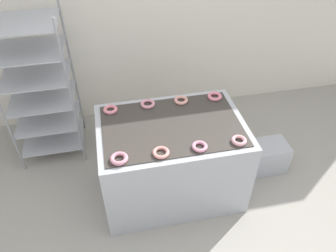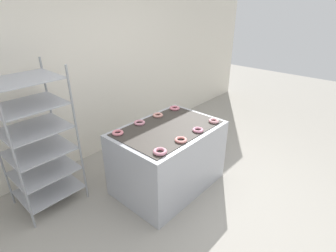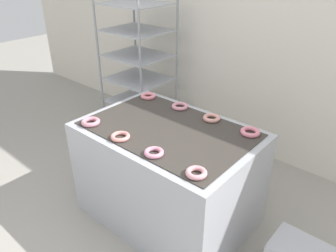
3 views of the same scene
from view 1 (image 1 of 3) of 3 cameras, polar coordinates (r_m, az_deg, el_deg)
The scene contains 13 objects.
ground_plane at distance 3.08m, azimuth 3.48°, elevation -20.46°, with size 14.00×14.00×0.00m, color #9E998E.
wall_back at distance 3.82m, azimuth -4.22°, elevation 20.47°, with size 8.00×0.05×2.80m.
fryer_machine at distance 3.15m, azimuth 0.57°, elevation -5.74°, with size 1.31×0.90×0.84m.
baking_rack_cart at distance 3.59m, azimuth -21.49°, elevation 6.32°, with size 0.68×0.59×1.65m.
glaze_bin at distance 3.69m, azimuth 16.95°, elevation -5.05°, with size 0.38×0.29×0.33m.
donut_near_left at distance 2.57m, azimuth -8.51°, elevation -5.63°, with size 0.14×0.14×0.03m, color pink.
donut_near_midleft at distance 2.59m, azimuth -1.22°, elevation -4.64°, with size 0.14×0.14×0.03m, color pink.
donut_near_midright at distance 2.65m, azimuth 5.54°, elevation -3.58°, with size 0.13×0.13×0.03m, color pink.
donut_near_right at distance 2.75m, azimuth 12.26°, elevation -2.49°, with size 0.13×0.13×0.03m, color pink.
donut_far_left at distance 3.06m, azimuth -9.99°, elevation 2.85°, with size 0.13×0.13×0.03m, color pink.
donut_far_midleft at distance 3.09m, azimuth -3.55°, elevation 3.87°, with size 0.14×0.14×0.03m, color pink.
donut_far_midright at distance 3.13m, azimuth 2.29°, elevation 4.51°, with size 0.13×0.13×0.03m, color #DB958A.
donut_far_right at distance 3.21m, azimuth 8.13°, elevation 5.14°, with size 0.14×0.14×0.03m, color pink.
Camera 1 is at (-0.48, -1.44, 2.68)m, focal length 35.00 mm.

